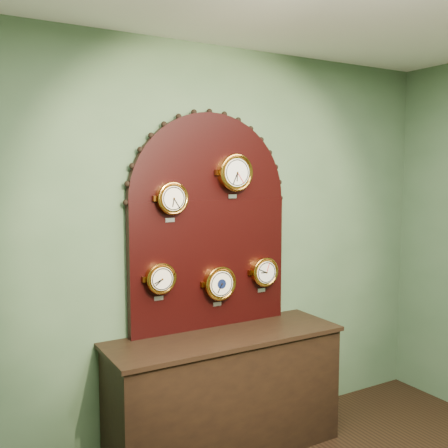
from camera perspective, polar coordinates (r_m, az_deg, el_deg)
wall_back at (r=3.63m, az=-1.97°, el=-2.48°), size 4.00×0.00×4.00m
shop_counter at (r=3.69m, az=0.16°, el=-18.60°), size 1.60×0.50×0.80m
display_board at (r=3.56m, az=-1.61°, el=1.02°), size 1.26×0.06×1.53m
roman_clock at (r=3.35m, az=-5.85°, el=2.87°), size 0.22×0.08×0.27m
arabic_clock at (r=3.57m, az=1.23°, el=5.75°), size 0.26×0.08×0.31m
hygrometer at (r=3.39m, az=-7.12°, el=-6.03°), size 0.21×0.08×0.26m
barometer at (r=3.59m, az=-0.51°, el=-6.62°), size 0.24×0.08×0.29m
tide_clock at (r=3.78m, az=4.49°, el=-5.33°), size 0.22×0.08×0.27m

